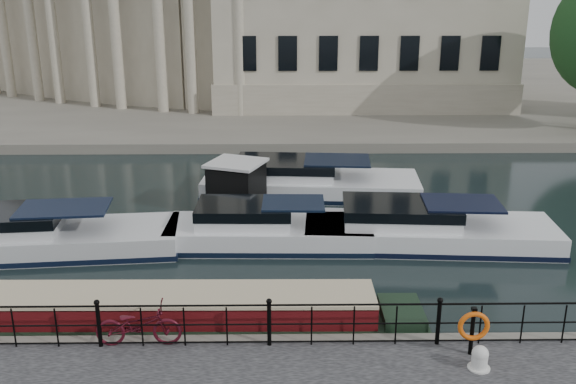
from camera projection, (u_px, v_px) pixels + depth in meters
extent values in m
plane|color=black|center=(271.00, 318.00, 17.57)|extent=(160.00, 160.00, 0.00)
cube|color=#6B665B|center=(276.00, 89.00, 54.59)|extent=(120.00, 42.00, 0.55)
cylinder|color=black|center=(99.00, 325.00, 15.04)|extent=(0.10, 0.10, 1.10)
sphere|color=black|center=(97.00, 302.00, 14.86)|extent=(0.14, 0.14, 0.14)
cylinder|color=black|center=(269.00, 324.00, 15.09)|extent=(0.10, 0.10, 1.10)
sphere|color=black|center=(269.00, 301.00, 14.91)|extent=(0.14, 0.14, 0.14)
cylinder|color=black|center=(438.00, 323.00, 15.14)|extent=(0.10, 0.10, 1.10)
sphere|color=black|center=(440.00, 300.00, 14.96)|extent=(0.14, 0.14, 0.14)
cylinder|color=black|center=(269.00, 305.00, 14.94)|extent=(24.00, 0.05, 0.05)
cylinder|color=black|center=(269.00, 324.00, 15.09)|extent=(24.00, 0.04, 0.04)
cylinder|color=black|center=(269.00, 342.00, 15.24)|extent=(24.00, 0.04, 0.04)
cube|color=#ADA38C|center=(358.00, 2.00, 46.72)|extent=(20.00, 14.00, 14.00)
cube|color=#9E937F|center=(355.00, 84.00, 48.57)|extent=(20.30, 14.30, 2.00)
cube|color=#ADA38C|center=(226.00, 26.00, 43.28)|extent=(5.73, 4.06, 11.00)
cylinder|color=#ADA38C|center=(239.00, 39.00, 40.75)|extent=(0.70, 0.70, 9.80)
cylinder|color=#ADA38C|center=(190.00, 38.00, 41.39)|extent=(0.70, 0.70, 9.80)
cube|color=#ADA38C|center=(156.00, 25.00, 44.56)|extent=(5.90, 4.56, 11.00)
cylinder|color=#ADA38C|center=(159.00, 37.00, 41.93)|extent=(0.70, 0.70, 9.80)
cylinder|color=#ADA38C|center=(116.00, 36.00, 42.93)|extent=(0.70, 0.70, 9.80)
cube|color=#ADA38C|center=(96.00, 24.00, 46.41)|extent=(5.99, 4.99, 11.00)
cylinder|color=#ADA38C|center=(89.00, 35.00, 43.71)|extent=(0.70, 0.70, 9.80)
cylinder|color=#ADA38C|center=(53.00, 34.00, 45.06)|extent=(0.70, 0.70, 9.80)
cube|color=#ADA38C|center=(46.00, 22.00, 48.78)|extent=(5.99, 5.36, 11.00)
cylinder|color=#ADA38C|center=(32.00, 33.00, 46.07)|extent=(0.70, 0.70, 9.80)
cylinder|color=#ADA38C|center=(3.00, 31.00, 47.74)|extent=(0.70, 0.70, 9.80)
cube|color=#ADA38C|center=(7.00, 20.00, 51.65)|extent=(5.91, 5.64, 11.00)
imported|color=#480C18|center=(139.00, 325.00, 15.10)|extent=(2.04, 0.76, 1.06)
cylinder|color=silver|center=(479.00, 361.00, 14.26)|extent=(0.36, 0.36, 0.38)
sphere|color=silver|center=(480.00, 354.00, 14.20)|extent=(0.38, 0.38, 0.38)
cylinder|color=silver|center=(479.00, 368.00, 14.31)|extent=(0.50, 0.50, 0.04)
cylinder|color=black|center=(472.00, 332.00, 14.71)|extent=(0.10, 0.10, 1.16)
cube|color=black|center=(474.00, 309.00, 14.53)|extent=(0.12, 0.12, 0.08)
torus|color=#F25B0C|center=(474.00, 326.00, 14.57)|extent=(0.73, 0.12, 0.73)
cube|color=black|center=(170.00, 331.00, 16.76)|extent=(13.34, 1.89, 0.80)
cube|color=#520B0F|center=(168.00, 308.00, 16.56)|extent=(10.67, 1.60, 0.62)
cube|color=#C5B48F|center=(168.00, 294.00, 16.44)|extent=(10.67, 1.65, 0.09)
cube|color=#6B665B|center=(237.00, 211.00, 25.79)|extent=(3.38, 3.12, 0.23)
cube|color=black|center=(237.00, 186.00, 25.47)|extent=(2.37, 2.37, 1.65)
cube|color=silver|center=(236.00, 163.00, 25.18)|extent=(2.60, 2.60, 0.11)
cube|color=silver|center=(32.00, 247.00, 21.88)|extent=(10.08, 3.66, 1.20)
cube|color=black|center=(33.00, 249.00, 21.91)|extent=(10.18, 3.70, 0.18)
cube|color=black|center=(64.00, 208.00, 21.59)|extent=(3.13, 2.20, 0.08)
cube|color=white|center=(269.00, 239.00, 22.51)|extent=(7.15, 2.66, 1.20)
cube|color=black|center=(269.00, 241.00, 22.53)|extent=(7.22, 2.69, 0.18)
cube|color=white|center=(244.00, 217.00, 22.26)|extent=(3.24, 2.12, 0.90)
cube|color=black|center=(293.00, 203.00, 22.09)|extent=(2.17, 1.80, 0.08)
cube|color=white|center=(429.00, 239.00, 22.54)|extent=(8.87, 3.43, 1.20)
cube|color=black|center=(429.00, 241.00, 22.57)|extent=(8.96, 3.47, 0.18)
cube|color=white|center=(400.00, 216.00, 22.34)|extent=(4.06, 2.59, 0.90)
cube|color=black|center=(462.00, 203.00, 22.07)|extent=(2.74, 2.16, 0.08)
cube|color=white|center=(311.00, 190.00, 27.98)|extent=(9.49, 3.84, 1.20)
cube|color=black|center=(311.00, 191.00, 28.01)|extent=(9.59, 3.88, 0.18)
cube|color=white|center=(285.00, 170.00, 27.79)|extent=(4.36, 2.87, 0.90)
cube|color=black|center=(337.00, 160.00, 27.50)|extent=(2.95, 2.39, 0.08)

